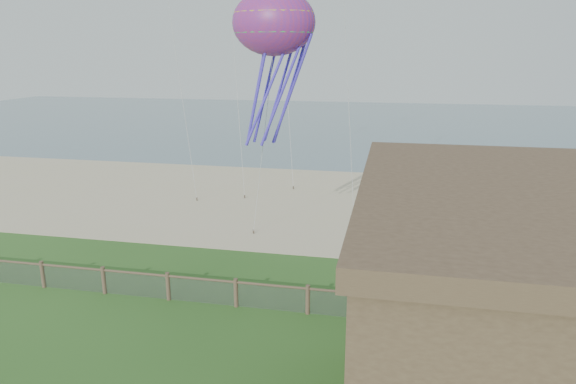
% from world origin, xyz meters
% --- Properties ---
extents(sand_beach, '(72.00, 20.00, 0.02)m').
position_xyz_m(sand_beach, '(0.00, 22.00, 0.00)').
color(sand_beach, '#C9BB91').
rests_on(sand_beach, ground).
extents(ocean, '(160.00, 68.00, 0.02)m').
position_xyz_m(ocean, '(0.00, 66.00, 0.00)').
color(ocean, slate).
rests_on(ocean, ground).
extents(chainlink_fence, '(36.20, 0.20, 1.25)m').
position_xyz_m(chainlink_fence, '(0.00, 6.00, 0.55)').
color(chainlink_fence, '#4F3C2C').
rests_on(chainlink_fence, ground).
extents(picnic_table, '(2.16, 1.83, 0.79)m').
position_xyz_m(picnic_table, '(7.74, 3.48, 0.39)').
color(picnic_table, brown).
rests_on(picnic_table, ground).
extents(octopus_kite, '(4.13, 3.24, 7.69)m').
position_xyz_m(octopus_kite, '(0.33, 11.76, 9.56)').
color(octopus_kite, red).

